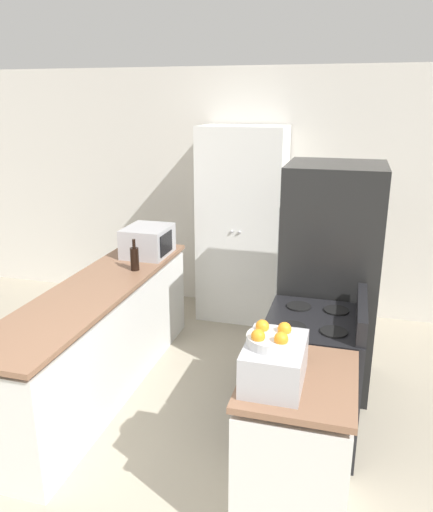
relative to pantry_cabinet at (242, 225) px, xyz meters
The scene contains 10 objects.
wall_back 0.45m from the pantry_cabinet, 79.44° to the left, with size 7.00×0.06×2.60m.
counter_left 1.99m from the pantry_cabinet, 114.18° to the right, with size 0.60×2.54×0.89m.
counter_right 2.85m from the pantry_cabinet, 71.08° to the right, with size 0.60×0.74×0.89m.
pantry_cabinet is the anchor object (origin of this frame).
stove 2.18m from the pantry_cabinet, 63.94° to the right, with size 0.66×0.71×1.05m.
refrigerator 1.49m from the pantry_cabinet, 49.44° to the right, with size 0.76×0.73×1.82m.
microwave 1.11m from the pantry_cabinet, 129.07° to the right, with size 0.39×0.46×0.27m.
wine_bottle 1.45m from the pantry_cabinet, 116.14° to the right, with size 0.07×0.07×0.27m.
toaster_oven 2.83m from the pantry_cabinet, 73.96° to the right, with size 0.31×0.43×0.22m.
fruit_bowl 2.84m from the pantry_cabinet, 74.38° to the right, with size 0.25×0.25×0.10m.
Camera 1 is at (1.04, -1.86, 2.28)m, focal length 35.00 mm.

